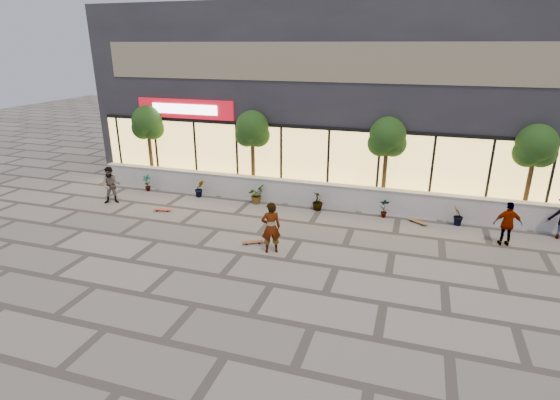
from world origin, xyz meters
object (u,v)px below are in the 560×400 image
(tree_mideast, at_px, (387,139))
(tree_east, at_px, (536,148))
(tree_midwest, at_px, (252,131))
(skateboard_left, at_px, (163,209))
(skater_center, at_px, (271,228))
(skateboard_center, at_px, (253,242))
(skater_left, at_px, (111,185))
(skater_right_near, at_px, (508,224))
(skateboard_right_near, at_px, (418,221))
(tree_west, at_px, (148,125))

(tree_mideast, xyz_separation_m, tree_east, (5.50, 0.00, 0.00))
(tree_midwest, height_order, skateboard_left, tree_midwest)
(skater_center, xyz_separation_m, skateboard_center, (-0.83, 0.40, -0.83))
(skater_left, xyz_separation_m, skater_right_near, (15.99, 0.56, -0.03))
(skater_right_near, relative_size, skateboard_right_near, 2.01)
(skater_left, height_order, skateboard_center, skater_left)
(skater_center, height_order, skateboard_left, skater_center)
(skateboard_left, bearing_deg, skateboard_center, -33.44)
(tree_west, relative_size, tree_mideast, 1.00)
(tree_mideast, height_order, skater_right_near, tree_mideast)
(tree_east, distance_m, skater_left, 17.42)
(skater_right_near, distance_m, skateboard_right_near, 3.24)
(tree_west, height_order, tree_mideast, same)
(skateboard_right_near, bearing_deg, tree_east, 55.31)
(skater_center, relative_size, skater_right_near, 1.12)
(tree_east, relative_size, skater_left, 2.35)
(skater_center, relative_size, skater_left, 1.08)
(tree_east, xyz_separation_m, skateboard_left, (-14.34, -3.41, -2.91))
(tree_midwest, bearing_deg, tree_west, 180.00)
(skater_center, distance_m, skateboard_right_near, 6.35)
(skateboard_center, bearing_deg, skater_center, -55.93)
(skateboard_left, bearing_deg, skater_right_near, -9.12)
(tree_midwest, xyz_separation_m, skater_center, (2.80, -5.64, -2.08))
(skateboard_left, xyz_separation_m, skateboard_right_near, (10.38, 1.91, 0.01))
(tree_midwest, distance_m, skater_left, 6.70)
(tree_mideast, bearing_deg, tree_east, 0.00)
(skateboard_right_near, bearing_deg, skater_left, -138.12)
(tree_west, bearing_deg, skater_center, -34.20)
(tree_west, height_order, skateboard_left, tree_west)
(tree_midwest, distance_m, tree_east, 11.50)
(tree_west, relative_size, skater_right_near, 2.43)
(skater_right_near, xyz_separation_m, skateboard_right_near, (-2.96, 1.11, -0.72))
(tree_west, distance_m, skateboard_center, 9.58)
(tree_midwest, bearing_deg, skateboard_center, -69.41)
(tree_mideast, height_order, skateboard_center, tree_mideast)
(tree_west, bearing_deg, tree_mideast, 0.00)
(skater_center, relative_size, skateboard_left, 2.28)
(skater_right_near, bearing_deg, skateboard_right_near, -26.77)
(tree_west, distance_m, skater_center, 10.25)
(skater_center, height_order, skater_left, skater_center)
(tree_mideast, xyz_separation_m, skater_center, (-3.20, -5.64, -2.08))
(tree_midwest, height_order, skateboard_right_near, tree_midwest)
(tree_mideast, relative_size, skater_center, 2.17)
(tree_east, bearing_deg, skater_right_near, -110.93)
(skateboard_center, bearing_deg, skater_right_near, -13.25)
(tree_midwest, height_order, tree_east, same)
(tree_mideast, xyz_separation_m, skater_right_near, (4.50, -2.61, -2.18))
(skater_center, bearing_deg, skateboard_right_near, -164.94)
(tree_east, xyz_separation_m, skater_center, (-8.70, -5.64, -2.08))
(tree_mideast, bearing_deg, skater_left, -164.54)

